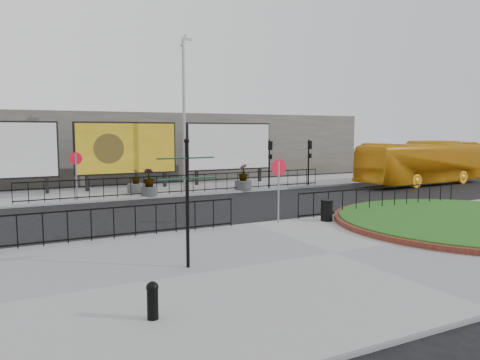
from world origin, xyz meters
TOP-DOWN VIEW (x-y plane):
  - ground at (0.00, 0.00)m, footprint 90.00×90.00m
  - pavement_near at (0.00, -5.00)m, footprint 30.00×10.00m
  - pavement_far at (0.00, 12.00)m, footprint 44.00×6.00m
  - brick_edge at (7.50, -4.00)m, footprint 10.40×10.40m
  - grass_lawn at (7.50, -4.00)m, footprint 10.00×10.00m
  - railing_near_left at (-6.00, -0.30)m, footprint 10.00×0.10m
  - railing_near_right at (6.50, -0.30)m, footprint 9.00×0.10m
  - railing_far at (1.00, 9.30)m, footprint 18.00×0.10m
  - speed_sign_far at (-5.00, 9.40)m, footprint 0.64×0.07m
  - speed_sign_near at (1.00, -0.40)m, footprint 0.64×0.07m
  - billboard_mid at (-1.50, 12.97)m, footprint 6.20×0.31m
  - billboard_right at (5.50, 12.97)m, footprint 6.20×0.31m
  - lamp_post at (1.51, 11.00)m, footprint 0.74×0.18m
  - signal_pole_a at (6.50, 9.34)m, footprint 0.22×0.26m
  - signal_pole_b at (9.50, 9.34)m, footprint 0.22×0.26m
  - building_backdrop at (0.00, 22.00)m, footprint 40.00×10.00m
  - fingerpost_sign at (-4.29, -4.39)m, footprint 1.57×0.30m
  - bollard at (-6.12, -7.25)m, footprint 0.24×0.24m
  - litter_bin at (2.89, -0.98)m, footprint 0.51×0.51m
  - bus at (17.28, 6.93)m, footprint 10.87×3.18m
  - planter_a at (-1.50, 11.00)m, footprint 0.99×0.99m
  - planter_b at (-1.20, 9.40)m, footprint 0.94×0.94m
  - planter_c at (4.66, 9.40)m, footprint 1.03×1.03m

SIDE VIEW (x-z plane):
  - ground at x=0.00m, z-range 0.00..0.00m
  - pavement_near at x=0.00m, z-range 0.00..0.12m
  - pavement_far at x=0.00m, z-range 0.00..0.12m
  - brick_edge at x=7.50m, z-range 0.12..0.30m
  - grass_lawn at x=7.50m, z-range 0.12..0.34m
  - bollard at x=-6.12m, z-range 0.15..0.88m
  - litter_bin at x=2.89m, z-range 0.12..0.96m
  - planter_a at x=-1.50m, z-range -0.12..1.24m
  - railing_near_left at x=-6.00m, z-range 0.12..1.22m
  - railing_near_right at x=6.50m, z-range 0.12..1.22m
  - railing_far at x=1.00m, z-range 0.12..1.22m
  - planter_c at x=4.66m, z-range -0.10..1.46m
  - planter_b at x=-1.20m, z-range -0.06..1.46m
  - bus at x=17.28m, z-range 0.00..2.99m
  - speed_sign_far at x=-5.00m, z-range 0.68..3.15m
  - speed_sign_near at x=1.00m, z-range 0.68..3.15m
  - signal_pole_a at x=6.50m, z-range 0.60..3.60m
  - signal_pole_b at x=9.50m, z-range 0.60..3.60m
  - fingerpost_sign at x=-4.29m, z-range 0.47..3.82m
  - building_backdrop at x=0.00m, z-range 0.00..5.00m
  - billboard_mid at x=-1.50m, z-range 0.55..4.65m
  - billboard_right at x=5.50m, z-range 0.55..4.65m
  - lamp_post at x=1.51m, z-range 0.21..9.44m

